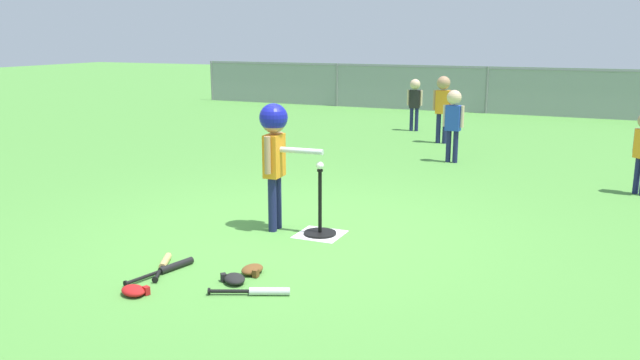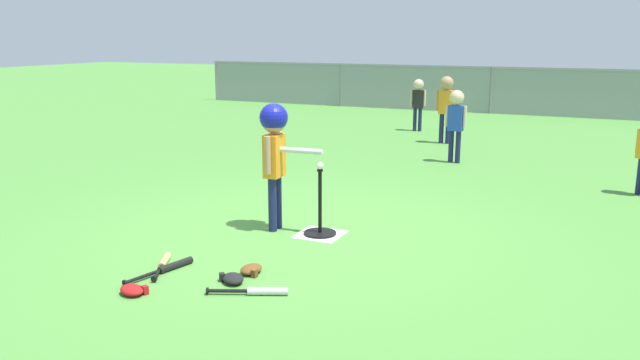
{
  "view_description": "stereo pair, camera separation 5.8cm",
  "coord_description": "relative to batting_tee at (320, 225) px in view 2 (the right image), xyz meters",
  "views": [
    {
      "loc": [
        2.67,
        -5.43,
        1.92
      ],
      "look_at": [
        0.23,
        0.07,
        0.55
      ],
      "focal_mm": 35.97,
      "sensor_mm": 36.0,
      "label": 1
    },
    {
      "loc": [
        2.72,
        -5.4,
        1.92
      ],
      "look_at": [
        0.23,
        0.07,
        0.55
      ],
      "focal_mm": 35.97,
      "sensor_mm": 36.0,
      "label": 2
    }
  ],
  "objects": [
    {
      "name": "glove_tossed_aside",
      "position": [
        -0.68,
        -1.94,
        -0.07
      ],
      "size": [
        0.26,
        0.23,
        0.07
      ],
      "color": "#B21919",
      "rests_on": "ground_plane"
    },
    {
      "name": "ground_plane",
      "position": [
        -0.23,
        -0.07,
        -0.1
      ],
      "size": [
        60.0,
        60.0,
        0.0
      ],
      "primitive_type": "plane",
      "color": "#51933D"
    },
    {
      "name": "spare_bat_wood",
      "position": [
        -0.84,
        -1.36,
        -0.07
      ],
      "size": [
        0.3,
        0.53,
        0.06
      ],
      "color": "#DBB266",
      "rests_on": "ground_plane"
    },
    {
      "name": "fielder_deep_center",
      "position": [
        -0.19,
        5.82,
        0.67
      ],
      "size": [
        0.36,
        0.24,
        1.2
      ],
      "color": "#191E4C",
      "rests_on": "ground_plane"
    },
    {
      "name": "batter_child",
      "position": [
        -0.47,
        -0.03,
        0.8
      ],
      "size": [
        0.65,
        0.36,
        1.27
      ],
      "color": "#191E4C",
      "rests_on": "ground_plane"
    },
    {
      "name": "baseball_on_tee",
      "position": [
        0.0,
        0.0,
        0.59
      ],
      "size": [
        0.07,
        0.07,
        0.07
      ],
      "primitive_type": "sphere",
      "color": "white",
      "rests_on": "batting_tee"
    },
    {
      "name": "spare_bat_silver",
      "position": [
        0.2,
        -1.55,
        -0.07
      ],
      "size": [
        0.59,
        0.3,
        0.06
      ],
      "color": "silver",
      "rests_on": "ground_plane"
    },
    {
      "name": "glove_by_plate",
      "position": [
        -0.08,
        -1.19,
        -0.07
      ],
      "size": [
        0.17,
        0.22,
        0.07
      ],
      "color": "brown",
      "rests_on": "ground_plane"
    },
    {
      "name": "glove_near_bats",
      "position": [
        -0.11,
        -1.42,
        -0.07
      ],
      "size": [
        0.27,
        0.27,
        0.07
      ],
      "color": "black",
      "rests_on": "ground_plane"
    },
    {
      "name": "outfield_fence",
      "position": [
        -0.23,
        10.68,
        0.51
      ],
      "size": [
        16.06,
        0.06,
        1.15
      ],
      "color": "slate",
      "rests_on": "ground_plane"
    },
    {
      "name": "home_plate",
      "position": [
        0.0,
        -0.0,
        -0.1
      ],
      "size": [
        0.44,
        0.44,
        0.01
      ],
      "primitive_type": "cube",
      "color": "white",
      "rests_on": "ground_plane"
    },
    {
      "name": "fielder_near_right",
      "position": [
        -1.05,
        7.08,
        0.57
      ],
      "size": [
        0.31,
        0.21,
        1.04
      ],
      "color": "#191E4C",
      "rests_on": "ground_plane"
    },
    {
      "name": "batting_tee",
      "position": [
        0.0,
        0.0,
        0.0
      ],
      "size": [
        0.32,
        0.32,
        0.65
      ],
      "color": "black",
      "rests_on": "ground_plane"
    },
    {
      "name": "spare_bat_black",
      "position": [
        -0.74,
        -1.42,
        -0.07
      ],
      "size": [
        0.21,
        0.67,
        0.06
      ],
      "color": "black",
      "rests_on": "ground_plane"
    },
    {
      "name": "fielder_near_left",
      "position": [
        0.38,
        4.13,
        0.61
      ],
      "size": [
        0.33,
        0.22,
        1.1
      ],
      "color": "#191E4C",
      "rests_on": "ground_plane"
    }
  ]
}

